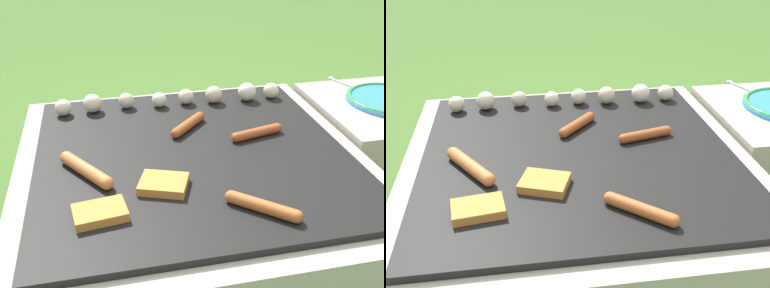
# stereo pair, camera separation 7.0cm
# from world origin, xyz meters

# --- Properties ---
(ground_plane) EXTENTS (14.00, 14.00, 0.00)m
(ground_plane) POSITION_xyz_m (0.00, 0.00, 0.00)
(ground_plane) COLOR #47702D
(grill) EXTENTS (0.90, 0.90, 0.40)m
(grill) POSITION_xyz_m (0.00, 0.00, 0.20)
(grill) COLOR #B2AA9E
(grill) RESTS_ON ground_plane
(side_ledge) EXTENTS (0.47, 0.45, 0.40)m
(side_ledge) POSITION_xyz_m (0.69, 0.17, 0.20)
(side_ledge) COLOR #B2AA9E
(side_ledge) RESTS_ON ground_plane
(sausage_front_center) EXTENTS (0.12, 0.17, 0.03)m
(sausage_front_center) POSITION_xyz_m (-0.27, -0.06, 0.41)
(sausage_front_center) COLOR #C6753D
(sausage_front_center) RESTS_ON grill
(sausage_front_left) EXTENTS (0.16, 0.06, 0.03)m
(sausage_front_left) POSITION_xyz_m (0.19, 0.04, 0.41)
(sausage_front_left) COLOR #A34C23
(sausage_front_left) RESTS_ON grill
(sausage_back_left) EXTENTS (0.12, 0.12, 0.03)m
(sausage_back_left) POSITION_xyz_m (0.02, 0.13, 0.41)
(sausage_back_left) COLOR #A34C23
(sausage_back_left) RESTS_ON grill
(sausage_back_center) EXTENTS (0.14, 0.12, 0.03)m
(sausage_back_center) POSITION_xyz_m (0.09, -0.28, 0.41)
(sausage_back_center) COLOR #B7602D
(sausage_back_center) RESTS_ON grill
(bread_slice_right) EXTENTS (0.12, 0.09, 0.02)m
(bread_slice_right) POSITION_xyz_m (-0.24, -0.23, 0.41)
(bread_slice_right) COLOR #D18438
(bread_slice_right) RESTS_ON grill
(bread_slice_center) EXTENTS (0.13, 0.12, 0.02)m
(bread_slice_center) POSITION_xyz_m (-0.10, -0.15, 0.41)
(bread_slice_center) COLOR #D18438
(bread_slice_center) RESTS_ON grill
(mushroom_row) EXTENTS (0.71, 0.07, 0.06)m
(mushroom_row) POSITION_xyz_m (0.01, 0.30, 0.42)
(mushroom_row) COLOR beige
(mushroom_row) RESTS_ON grill
(fork_utensil) EXTENTS (0.08, 0.17, 0.01)m
(fork_utensil) POSITION_xyz_m (0.63, 0.34, 0.40)
(fork_utensil) COLOR silver
(fork_utensil) RESTS_ON side_ledge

